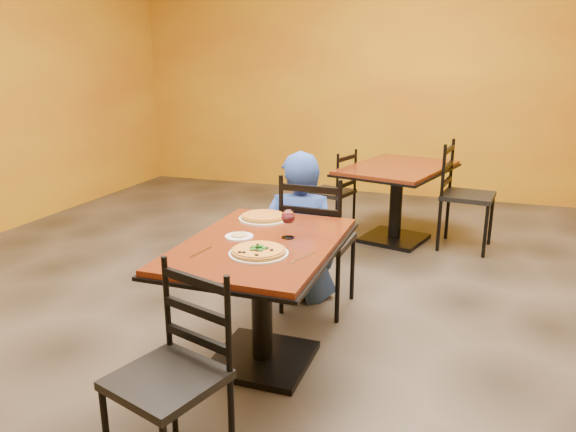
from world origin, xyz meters
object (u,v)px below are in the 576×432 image
at_px(chair_main_far, 318,241).
at_px(pizza_main, 259,251).
at_px(chair_second_left, 331,193).
at_px(diner, 300,226).
at_px(plate_main, 259,253).
at_px(chair_main_near, 167,381).
at_px(plate_far, 263,218).
at_px(pizza_far, 263,216).
at_px(wine_glass, 288,223).
at_px(table_second, 397,185).
at_px(chair_second_right, 468,197).
at_px(side_plate, 239,237).
at_px(table_main, 261,274).

bearing_deg(chair_main_far, pizza_main, 90.25).
bearing_deg(chair_second_left, diner, 22.54).
distance_m(chair_main_far, plate_main, 1.07).
height_order(chair_main_near, chair_main_far, chair_main_far).
distance_m(plate_far, pizza_far, 0.02).
bearing_deg(wine_glass, chair_second_left, 99.05).
bearing_deg(pizza_main, wine_glass, 79.86).
bearing_deg(pizza_far, wine_glass, -48.28).
distance_m(table_second, plate_main, 2.75).
bearing_deg(pizza_main, chair_second_right, 70.10).
bearing_deg(chair_main_far, diner, -33.75).
bearing_deg(diner, plate_main, 86.92).
relative_size(chair_main_far, wine_glass, 5.49).
relative_size(pizza_main, pizza_far, 1.01).
height_order(chair_second_left, chair_second_right, chair_second_right).
xyz_separation_m(chair_main_far, pizza_far, (-0.24, -0.43, 0.28)).
bearing_deg(chair_second_right, pizza_main, 167.39).
height_order(table_second, side_plate, side_plate).
bearing_deg(chair_second_right, chair_second_left, 97.29).
relative_size(chair_second_left, diner, 0.79).
xyz_separation_m(chair_main_near, pizza_main, (0.10, 0.75, 0.32)).
xyz_separation_m(chair_second_right, pizza_main, (-0.99, -2.73, 0.27)).
bearing_deg(table_main, plate_far, 109.79).
distance_m(chair_main_near, pizza_far, 1.41).
bearing_deg(side_plate, table_main, -9.16).
distance_m(chair_main_far, chair_second_left, 1.72).
bearing_deg(table_second, chair_second_left, -180.00).
relative_size(table_main, side_plate, 7.69).
height_order(plate_far, side_plate, same).
xyz_separation_m(chair_second_right, plate_main, (-0.99, -2.73, 0.25)).
relative_size(plate_main, side_plate, 1.94).
bearing_deg(chair_second_left, chair_main_far, 28.01).
xyz_separation_m(chair_main_near, diner, (-0.05, 1.92, 0.11)).
bearing_deg(side_plate, chair_main_near, -83.91).
bearing_deg(chair_second_left, plate_far, 19.21).
height_order(table_main, plate_far, plate_far).
bearing_deg(chair_second_left, chair_main_near, 19.80).
bearing_deg(wine_glass, plate_far, 131.72).
height_order(pizza_far, wine_glass, wine_glass).
bearing_deg(chair_main_far, pizza_far, 62.51).
bearing_deg(table_main, chair_main_far, 83.66).
height_order(table_second, chair_second_right, chair_second_right).
xyz_separation_m(chair_main_near, chair_second_right, (1.09, 3.48, 0.05)).
relative_size(plate_far, side_plate, 1.94).
distance_m(chair_second_left, chair_second_right, 1.32).
distance_m(plate_main, pizza_far, 0.65).
height_order(chair_second_right, pizza_far, chair_second_right).
distance_m(plate_main, wine_glass, 0.32).
height_order(plate_main, pizza_far, pizza_far).
height_order(chair_main_near, wine_glass, wine_glass).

